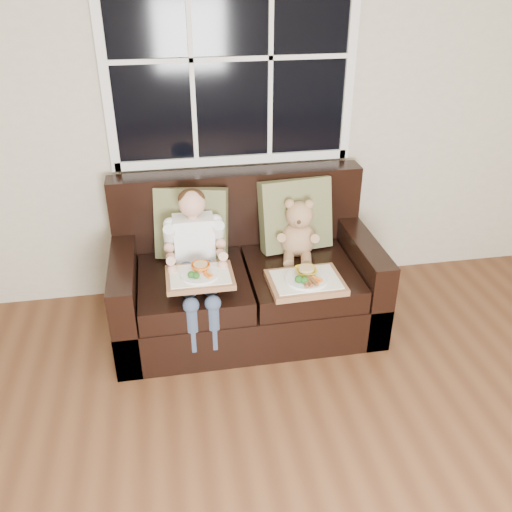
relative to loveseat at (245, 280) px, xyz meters
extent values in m
cube|color=beige|center=(0.17, 0.48, 1.04)|extent=(4.50, 0.02, 2.70)
cube|color=black|center=(0.00, 0.47, 1.34)|extent=(1.50, 0.02, 1.25)
cube|color=white|center=(0.00, 0.45, 0.69)|extent=(1.58, 0.04, 0.06)
cube|color=white|center=(-0.78, 0.45, 1.34)|extent=(0.06, 0.04, 1.37)
cube|color=white|center=(0.78, 0.45, 1.34)|extent=(0.06, 0.04, 1.37)
cube|color=white|center=(0.00, 0.45, 1.34)|extent=(1.50, 0.03, 0.03)
cube|color=black|center=(0.00, -0.07, -0.16)|extent=(1.70, 0.90, 0.30)
cube|color=black|center=(-0.77, -0.07, -0.01)|extent=(0.15, 0.90, 0.60)
cube|color=black|center=(0.78, -0.07, -0.01)|extent=(0.15, 0.90, 0.60)
cube|color=black|center=(0.00, 0.31, 0.32)|extent=(1.70, 0.18, 0.66)
cube|color=black|center=(-0.35, -0.15, 0.07)|extent=(0.68, 0.72, 0.15)
cube|color=black|center=(0.35, -0.15, 0.07)|extent=(0.68, 0.72, 0.15)
cube|color=olive|center=(-0.33, 0.15, 0.37)|extent=(0.51, 0.32, 0.48)
cube|color=olive|center=(0.37, 0.15, 0.38)|extent=(0.51, 0.28, 0.50)
cube|color=white|center=(-0.32, -0.02, 0.32)|extent=(0.25, 0.15, 0.35)
sphere|color=tan|center=(-0.32, -0.03, 0.60)|extent=(0.16, 0.16, 0.16)
ellipsoid|color=#372111|center=(-0.32, -0.01, 0.62)|extent=(0.16, 0.16, 0.12)
cylinder|color=#35435D|center=(-0.39, -0.21, 0.18)|extent=(0.10, 0.31, 0.10)
cylinder|color=#35435D|center=(-0.26, -0.21, 0.18)|extent=(0.10, 0.31, 0.10)
cylinder|color=#35435D|center=(-0.39, -0.48, 0.00)|extent=(0.09, 0.09, 0.29)
cylinder|color=#35435D|center=(-0.26, -0.48, 0.00)|extent=(0.09, 0.09, 0.29)
cylinder|color=tan|center=(-0.47, -0.13, 0.36)|extent=(0.07, 0.31, 0.24)
cylinder|color=tan|center=(-0.17, -0.13, 0.36)|extent=(0.07, 0.31, 0.24)
ellipsoid|color=tan|center=(0.37, 0.04, 0.25)|extent=(0.28, 0.25, 0.25)
sphere|color=tan|center=(0.37, 0.03, 0.44)|extent=(0.21, 0.21, 0.18)
sphere|color=tan|center=(0.30, 0.03, 0.51)|extent=(0.06, 0.06, 0.06)
sphere|color=tan|center=(0.43, 0.03, 0.51)|extent=(0.06, 0.06, 0.06)
sphere|color=tan|center=(0.37, -0.04, 0.42)|extent=(0.07, 0.07, 0.07)
sphere|color=#312216|center=(0.37, -0.07, 0.43)|extent=(0.03, 0.03, 0.03)
cylinder|color=tan|center=(0.31, -0.09, 0.17)|extent=(0.10, 0.15, 0.07)
cylinder|color=tan|center=(0.42, -0.09, 0.17)|extent=(0.10, 0.15, 0.07)
cube|color=#966644|center=(-0.32, -0.33, 0.25)|extent=(0.39, 0.30, 0.03)
cube|color=white|center=(-0.32, -0.33, 0.27)|extent=(0.35, 0.25, 0.01)
cylinder|color=white|center=(-0.32, -0.34, 0.28)|extent=(0.23, 0.23, 0.01)
imported|color=orange|center=(-0.31, -0.30, 0.31)|extent=(0.11, 0.11, 0.04)
cylinder|color=#E4BB7C|center=(-0.31, -0.30, 0.31)|extent=(0.08, 0.08, 0.02)
ellipsoid|color=#296921|center=(-0.37, -0.38, 0.31)|extent=(0.04, 0.04, 0.04)
ellipsoid|color=#296921|center=(-0.34, -0.39, 0.31)|extent=(0.04, 0.04, 0.04)
cylinder|color=orange|center=(-0.28, -0.38, 0.30)|extent=(0.04, 0.06, 0.02)
cube|color=#966644|center=(0.32, -0.35, 0.16)|extent=(0.46, 0.35, 0.04)
cube|color=white|center=(0.32, -0.35, 0.18)|extent=(0.40, 0.30, 0.01)
cylinder|color=white|center=(0.32, -0.36, 0.19)|extent=(0.26, 0.26, 0.02)
imported|color=yellow|center=(0.33, -0.31, 0.22)|extent=(0.13, 0.13, 0.03)
cylinder|color=#E4BB7C|center=(0.33, -0.31, 0.22)|extent=(0.10, 0.10, 0.02)
ellipsoid|color=#296921|center=(0.26, -0.41, 0.22)|extent=(0.05, 0.05, 0.04)
ellipsoid|color=#296921|center=(0.29, -0.42, 0.22)|extent=(0.05, 0.05, 0.04)
cylinder|color=orange|center=(0.37, -0.41, 0.21)|extent=(0.05, 0.07, 0.02)
cylinder|color=brown|center=(0.32, -0.43, 0.21)|extent=(0.03, 0.09, 0.02)
camera|label=1|loc=(-0.47, -3.06, 1.92)|focal=38.00mm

